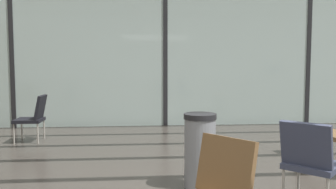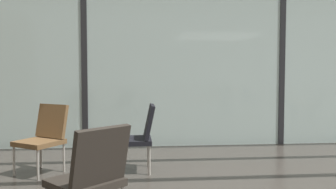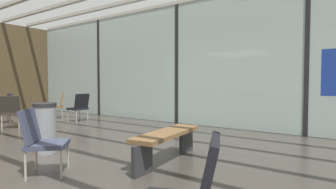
{
  "view_description": "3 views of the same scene",
  "coord_description": "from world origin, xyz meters",
  "views": [
    {
      "loc": [
        -0.6,
        -2.93,
        1.39
      ],
      "look_at": [
        -0.08,
        3.41,
        0.88
      ],
      "focal_mm": 36.66,
      "sensor_mm": 36.0,
      "label": 1
    },
    {
      "loc": [
        -2.62,
        -0.91,
        1.25
      ],
      "look_at": [
        -1.9,
        6.96,
        0.81
      ],
      "focal_mm": 37.22,
      "sensor_mm": 36.0,
      "label": 2
    },
    {
      "loc": [
        4.45,
        -1.61,
        1.21
      ],
      "look_at": [
        -0.01,
        4.72,
        0.87
      ],
      "focal_mm": 28.81,
      "sensor_mm": 36.0,
      "label": 3
    }
  ],
  "objects": [
    {
      "name": "glass_curtain_wall",
      "position": [
        0.0,
        5.2,
        1.77
      ],
      "size": [
        14.0,
        0.08,
        3.53
      ],
      "primitive_type": "cube",
      "color": "#A3B7B2",
      "rests_on": "ground"
    },
    {
      "name": "window_mullion_0",
      "position": [
        -3.5,
        5.2,
        1.77
      ],
      "size": [
        0.1,
        0.12,
        3.53
      ],
      "primitive_type": "cube",
      "color": "black",
      "rests_on": "ground"
    },
    {
      "name": "window_mullion_1",
      "position": [
        0.0,
        5.2,
        1.77
      ],
      "size": [
        0.1,
        0.12,
        3.53
      ],
      "primitive_type": "cube",
      "color": "black",
      "rests_on": "ground"
    },
    {
      "name": "window_mullion_2",
      "position": [
        3.5,
        5.2,
        1.77
      ],
      "size": [
        0.1,
        0.12,
        3.53
      ],
      "primitive_type": "cube",
      "color": "black",
      "rests_on": "ground"
    },
    {
      "name": "parked_airplane",
      "position": [
        -1.69,
        10.67,
        2.04
      ],
      "size": [
        10.95,
        4.09,
        4.09
      ],
      "color": "silver",
      "rests_on": "ground"
    },
    {
      "name": "lounge_chair_2",
      "position": [
        -2.58,
        3.6,
        0.49
      ],
      "size": [
        0.53,
        0.48,
        0.87
      ],
      "rotation": [
        0.0,
        0.0,
        4.71
      ],
      "color": "black",
      "rests_on": "ground"
    },
    {
      "name": "lounge_chair_6",
      "position": [
        1.07,
        0.28,
        0.49
      ],
      "size": [
        0.71,
        0.71,
        0.87
      ],
      "rotation": [
        0.0,
        0.0,
        2.35
      ],
      "color": "#33384C",
      "rests_on": "ground"
    },
    {
      "name": "waiting_bench",
      "position": [
        2.1,
        1.7,
        0.36
      ],
      "size": [
        0.55,
        1.69,
        0.47
      ],
      "rotation": [
        0.0,
        0.0,
        1.67
      ],
      "color": "brown",
      "rests_on": "ground"
    },
    {
      "name": "trash_bin",
      "position": [
        0.09,
        0.92,
        0.43
      ],
      "size": [
        0.38,
        0.38,
        0.86
      ],
      "color": "slate",
      "rests_on": "ground"
    }
  ]
}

